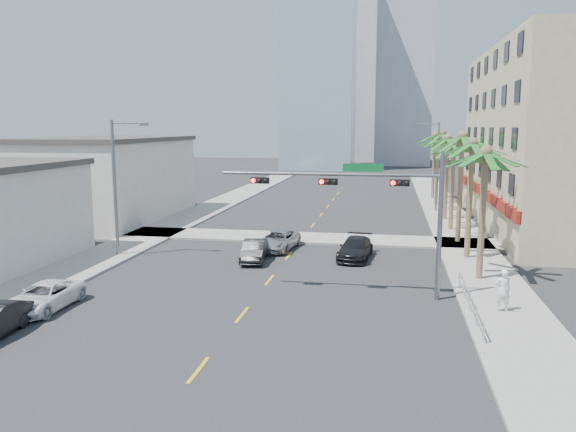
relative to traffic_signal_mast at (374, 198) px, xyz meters
The scene contains 25 objects.
ground 11.06m from the traffic_signal_mast, 126.03° to the right, with size 260.00×260.00×0.00m, color #262628.
sidewalk_right 14.44m from the traffic_signal_mast, 62.71° to the left, with size 4.00×120.00×0.15m, color gray.
sidewalk_left 22.05m from the traffic_signal_mast, 145.89° to the left, with size 4.00×120.00×0.15m, color gray.
sidewalk_cross 15.99m from the traffic_signal_mast, 112.38° to the left, with size 80.00×4.00×0.15m, color gray.
building_left_far 32.30m from the traffic_signal_mast, 141.59° to the left, with size 11.00×18.00×7.20m, color beige.
tower_far_left 90.14m from the traffic_signal_mast, 99.00° to the left, with size 14.00×14.00×48.00m, color #99B2C6.
tower_far_right 105.10m from the traffic_signal_mast, 88.20° to the left, with size 12.00×12.00×60.00m, color #ADADB2.
tower_far_center 118.45m from the traffic_signal_mast, 94.29° to the left, with size 16.00×16.00×42.00m, color #ADADB2.
traffic_signal_mast is the anchor object (origin of this frame).
palm_tree_0 7.37m from the traffic_signal_mast, 34.84° to the left, with size 4.80×4.80×7.80m.
palm_tree_1 11.18m from the traffic_signal_mast, 57.84° to the left, with size 4.80×4.80×8.16m.
palm_tree_2 15.81m from the traffic_signal_mast, 68.07° to the left, with size 4.80×4.80×8.52m.
palm_tree_3 20.59m from the traffic_signal_mast, 73.51° to the left, with size 4.80×4.80×7.80m.
palm_tree_4 25.63m from the traffic_signal_mast, 76.83° to the left, with size 4.80×4.80×8.16m.
palm_tree_5 30.72m from the traffic_signal_mast, 79.05° to the left, with size 4.80×4.80×8.52m.
palm_tree_6 35.78m from the traffic_signal_mast, 80.63° to the left, with size 4.80×4.80×7.80m.
palm_tree_7 40.93m from the traffic_signal_mast, 81.82° to the left, with size 4.80×4.80×8.16m.
streetlight_left 17.84m from the traffic_signal_mast, 160.18° to the left, with size 2.55×0.25×9.00m.
streetlight_right 30.50m from the traffic_signal_mast, 80.16° to the left, with size 2.55×0.25×9.00m.
guardrail 6.59m from the traffic_signal_mast, 23.39° to the right, with size 0.08×8.08×1.00m.
car_parked_far 16.55m from the traffic_signal_mast, 162.28° to the right, with size 2.09×4.52×1.26m, color white.
car_lane_left 10.92m from the traffic_signal_mast, 140.56° to the left, with size 1.42×4.08×1.34m, color black.
car_lane_center 12.83m from the traffic_signal_mast, 124.76° to the left, with size 2.21×4.80×1.33m, color #B6B5BA.
car_lane_right 9.35m from the traffic_signal_mast, 99.42° to the left, with size 1.93×4.74×1.38m, color black.
pedestrian 7.35m from the traffic_signal_mast, 15.49° to the right, with size 0.72×0.47×1.97m, color white.
Camera 1 is at (6.50, -19.96, 8.58)m, focal length 35.00 mm.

